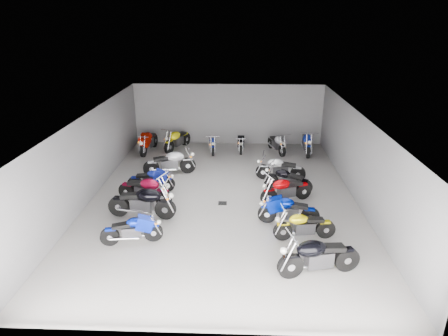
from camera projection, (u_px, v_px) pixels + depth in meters
The scene contains 23 objects.
ground at pixel (223, 198), 15.31m from camera, with size 14.00×14.00×0.00m, color gray.
wall_back at pixel (228, 114), 21.26m from camera, with size 10.00×0.10×3.20m, color slate.
wall_left at pixel (90, 157), 14.91m from camera, with size 0.10×14.00×3.20m, color slate.
wall_right at pixel (360, 160), 14.56m from camera, with size 0.10×14.00×3.20m, color slate.
ceiling at pixel (223, 115), 14.15m from camera, with size 10.00×14.00×0.04m, color black.
drain_grate at pixel (223, 203), 14.84m from camera, with size 0.32×0.32×0.01m, color black.
motorcycle_left_b at pixel (132, 230), 12.11m from camera, with size 1.87×0.56×0.83m.
motorcycle_left_c at pixel (143, 202), 13.62m from camera, with size 2.39×0.53×1.05m.
motorcycle_left_d at pixel (145, 190), 14.70m from camera, with size 2.14×0.86×0.97m.
motorcycle_left_e at pixel (152, 180), 15.76m from camera, with size 1.91×0.38×0.84m.
motorcycle_left_f at pixel (170, 163), 17.34m from camera, with size 2.24×0.76×1.01m.
motorcycle_right_a at pixel (318, 256), 10.60m from camera, with size 2.28×0.71×1.02m.
motorcycle_right_b at pixel (304, 225), 12.32m from camera, with size 1.96×0.46×0.86m.
motorcycle_right_c at pixel (288, 210), 13.22m from camera, with size 2.06×0.46×0.90m.
motorcycle_right_d at pixel (286, 190), 14.78m from camera, with size 1.98×0.96×0.92m.
motorcycle_right_e at pixel (287, 180), 15.73m from camera, with size 1.87×0.93×0.87m.
motorcycle_right_f at pixel (280, 169), 16.79m from camera, with size 2.10×0.48×0.92m.
motorcycle_back_a at pixel (148, 142), 20.21m from camera, with size 0.54×2.31×1.02m.
motorcycle_back_b at pixel (177, 139), 20.60m from camera, with size 1.07×2.12×0.99m.
motorcycle_back_c at pixel (212, 144), 20.25m from camera, with size 0.42×1.85×0.81m.
motorcycle_back_d at pixel (241, 143), 20.42m from camera, with size 0.36×1.86×0.82m.
motorcycle_back_e at pixel (277, 143), 20.17m from camera, with size 0.76×1.94×0.88m.
motorcycle_back_f at pixel (307, 142), 20.07m from camera, with size 0.47×2.32×1.02m.
Camera 1 is at (0.55, -13.87, 6.55)m, focal length 32.00 mm.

